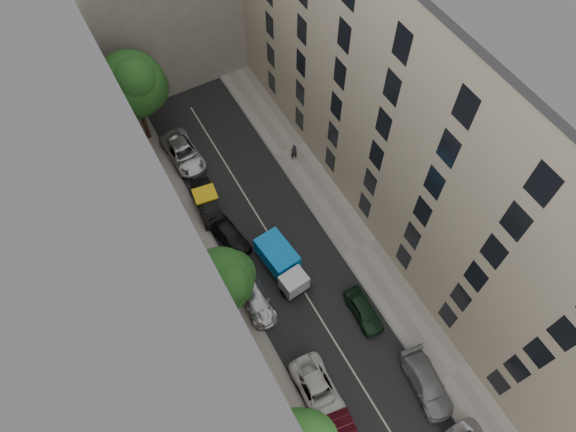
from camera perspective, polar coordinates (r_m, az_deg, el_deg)
ground at (r=38.20m, az=0.98°, el=-7.09°), size 120.00×120.00×0.00m
road_surface at (r=38.19m, az=0.98°, el=-7.09°), size 8.00×44.00×0.02m
sidewalk_left at (r=37.32m, az=-6.52°, el=-10.71°), size 3.00×44.00×0.15m
sidewalk_right at (r=39.70m, az=7.92°, el=-3.49°), size 3.00×44.00×0.15m
building_left at (r=28.35m, az=-18.65°, el=-8.00°), size 8.00×44.00×20.00m
building_right at (r=34.21m, az=17.68°, el=8.56°), size 8.00×44.00×20.00m
tarp_truck at (r=37.41m, az=-0.69°, el=-5.26°), size 2.41×5.04×2.24m
car_left_2 at (r=34.93m, az=3.43°, el=-18.87°), size 2.56×5.07×1.38m
car_left_3 at (r=36.93m, az=-3.64°, el=-9.29°), size 1.89×4.47×1.29m
car_left_4 at (r=39.37m, az=-6.44°, el=-2.16°), size 2.28×4.32×1.40m
car_left_5 at (r=41.16m, az=-9.01°, el=1.50°), size 2.15×4.71×1.50m
car_left_6 at (r=44.55m, az=-11.57°, el=6.91°), size 2.66×5.36×1.46m
car_right_1 at (r=36.13m, az=15.19°, el=-17.55°), size 2.56×4.97×1.38m
car_right_2 at (r=36.94m, az=8.43°, el=-10.36°), size 1.74×3.85×1.29m
tree_mid at (r=33.39m, az=-7.26°, el=-7.26°), size 4.75×4.39×6.75m
tree_far at (r=42.94m, az=-16.77°, el=13.57°), size 5.58×5.35×8.93m
lamp_post at (r=31.92m, az=-3.86°, el=-15.51°), size 0.36×0.36×6.42m
pedestrian at (r=43.37m, az=0.65°, el=7.14°), size 0.65×0.46×1.70m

